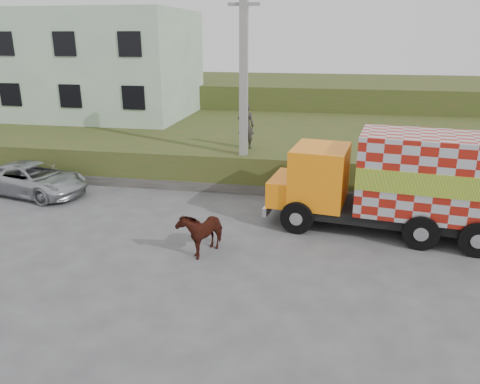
% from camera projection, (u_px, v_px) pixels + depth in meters
% --- Properties ---
extents(ground, '(120.00, 120.00, 0.00)m').
position_uv_depth(ground, '(248.00, 236.00, 15.03)').
color(ground, '#474749').
rests_on(ground, ground).
extents(embankment, '(40.00, 12.00, 1.50)m').
position_uv_depth(embankment, '(281.00, 145.00, 24.10)').
color(embankment, '#304C19').
rests_on(embankment, ground).
extents(embankment_far, '(40.00, 12.00, 3.00)m').
position_uv_depth(embankment_far, '(299.00, 100.00, 35.03)').
color(embankment_far, '#304C19').
rests_on(embankment_far, ground).
extents(retaining_strip, '(16.00, 0.50, 0.40)m').
position_uv_depth(retaining_strip, '(218.00, 187.00, 19.23)').
color(retaining_strip, '#595651').
rests_on(retaining_strip, ground).
extents(building, '(10.00, 8.00, 6.00)m').
position_uv_depth(building, '(103.00, 64.00, 27.66)').
color(building, '#B1CCAE').
rests_on(building, embankment).
extents(utility_pole, '(1.20, 0.30, 8.00)m').
position_uv_depth(utility_pole, '(244.00, 90.00, 18.19)').
color(utility_pole, gray).
rests_on(utility_pole, ground).
extents(cargo_truck, '(7.60, 3.41, 3.28)m').
position_uv_depth(cargo_truck, '(398.00, 182.00, 14.82)').
color(cargo_truck, black).
rests_on(cargo_truck, ground).
extents(cow, '(1.24, 1.75, 1.35)m').
position_uv_depth(cow, '(202.00, 230.00, 13.73)').
color(cow, '#33120C').
rests_on(cow, ground).
extents(suv, '(4.91, 3.00, 1.27)m').
position_uv_depth(suv, '(33.00, 179.00, 18.74)').
color(suv, '#AFB5B9').
rests_on(suv, ground).
extents(pedestrian, '(0.72, 0.48, 1.93)m').
position_uv_depth(pedestrian, '(246.00, 126.00, 19.82)').
color(pedestrian, '#292624').
rests_on(pedestrian, embankment).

